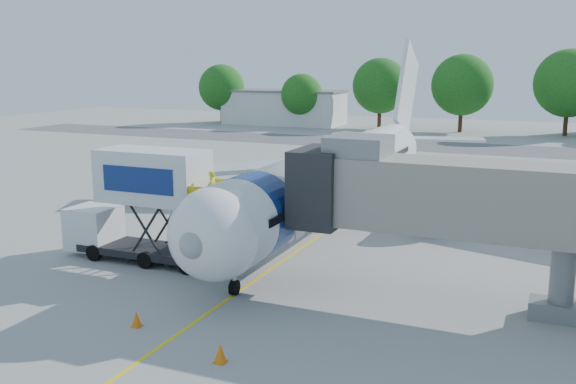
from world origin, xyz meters
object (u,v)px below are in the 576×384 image
at_px(jet_bridge, 443,197).
at_px(ground_tug, 207,376).
at_px(aircraft, 340,174).
at_px(catering_hiloader, 143,205).

relative_size(jet_bridge, ground_tug, 3.89).
bearing_deg(aircraft, jet_bridge, -54.30).
height_order(aircraft, ground_tug, aircraft).
relative_size(aircraft, ground_tug, 10.57).
distance_m(aircraft, ground_tug, 21.69).
distance_m(jet_bridge, ground_tug, 11.86).
distance_m(catering_hiloader, ground_tug, 14.08).
xyz_separation_m(aircraft, ground_tug, (3.20, -21.33, -2.28)).
bearing_deg(aircraft, ground_tug, -81.46).
bearing_deg(catering_hiloader, ground_tug, -47.12).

